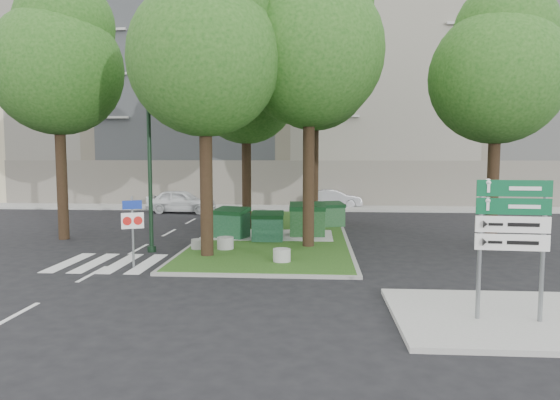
# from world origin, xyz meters

# --- Properties ---
(ground) EXTENTS (120.00, 120.00, 0.00)m
(ground) POSITION_xyz_m (0.00, 0.00, 0.00)
(ground) COLOR black
(ground) RESTS_ON ground
(median_island) EXTENTS (6.00, 16.00, 0.12)m
(median_island) POSITION_xyz_m (0.50, 8.00, 0.06)
(median_island) COLOR #184213
(median_island) RESTS_ON ground
(median_kerb) EXTENTS (6.30, 16.30, 0.10)m
(median_kerb) POSITION_xyz_m (0.50, 8.00, 0.05)
(median_kerb) COLOR gray
(median_kerb) RESTS_ON ground
(sidewalk_corner) EXTENTS (5.00, 4.00, 0.12)m
(sidewalk_corner) POSITION_xyz_m (6.50, -3.50, 0.06)
(sidewalk_corner) COLOR #999993
(sidewalk_corner) RESTS_ON ground
(building_sidewalk) EXTENTS (42.00, 3.00, 0.12)m
(building_sidewalk) POSITION_xyz_m (0.00, 18.50, 0.06)
(building_sidewalk) COLOR #999993
(building_sidewalk) RESTS_ON ground
(zebra_crossing) EXTENTS (5.00, 3.00, 0.01)m
(zebra_crossing) POSITION_xyz_m (-3.75, 1.50, 0.01)
(zebra_crossing) COLOR silver
(zebra_crossing) RESTS_ON ground
(apartment_building) EXTENTS (41.00, 12.00, 16.00)m
(apartment_building) POSITION_xyz_m (0.00, 26.00, 8.00)
(apartment_building) COLOR tan
(apartment_building) RESTS_ON ground
(tree_median_near_left) EXTENTS (5.20, 5.20, 10.53)m
(tree_median_near_left) POSITION_xyz_m (-1.41, 2.56, 7.32)
(tree_median_near_left) COLOR black
(tree_median_near_left) RESTS_ON ground
(tree_median_near_right) EXTENTS (5.60, 5.60, 11.46)m
(tree_median_near_right) POSITION_xyz_m (2.09, 4.56, 7.99)
(tree_median_near_right) COLOR black
(tree_median_near_right) RESTS_ON ground
(tree_median_mid) EXTENTS (4.80, 4.80, 9.99)m
(tree_median_mid) POSITION_xyz_m (-0.91, 9.06, 6.98)
(tree_median_mid) COLOR black
(tree_median_mid) RESTS_ON ground
(tree_median_far) EXTENTS (5.80, 5.80, 11.93)m
(tree_median_far) POSITION_xyz_m (2.29, 12.06, 8.32)
(tree_median_far) COLOR black
(tree_median_far) RESTS_ON ground
(tree_street_left) EXTENTS (5.40, 5.40, 11.00)m
(tree_street_left) POSITION_xyz_m (-8.41, 6.06, 7.65)
(tree_street_left) COLOR black
(tree_street_left) RESTS_ON ground
(tree_street_right) EXTENTS (5.00, 5.00, 10.06)m
(tree_street_right) POSITION_xyz_m (9.09, 5.06, 6.98)
(tree_street_right) COLOR black
(tree_street_right) RESTS_ON ground
(dumpster_a) EXTENTS (1.63, 1.40, 1.28)m
(dumpster_a) POSITION_xyz_m (-1.27, 6.23, 0.74)
(dumpster_a) COLOR #0F3A1E
(dumpster_a) RESTS_ON median_island
(dumpster_b) EXTENTS (1.31, 0.94, 1.20)m
(dumpster_b) POSITION_xyz_m (0.33, 5.58, 0.69)
(dumpster_b) COLOR #134228
(dumpster_b) RESTS_ON median_island
(dumpster_c) EXTENTS (1.57, 1.11, 1.44)m
(dumpster_c) POSITION_xyz_m (1.93, 6.95, 0.81)
(dumpster_c) COLOR #103513
(dumpster_c) RESTS_ON median_island
(dumpster_d) EXTENTS (1.51, 1.27, 1.20)m
(dumpster_d) POSITION_xyz_m (3.00, 9.92, 0.69)
(dumpster_d) COLOR #123C18
(dumpster_d) RESTS_ON median_island
(bollard_left) EXTENTS (0.50, 0.50, 0.36)m
(bollard_left) POSITION_xyz_m (-2.10, 3.63, 0.30)
(bollard_left) COLOR gray
(bollard_left) RESTS_ON median_island
(bollard_right) EXTENTS (0.58, 0.58, 0.41)m
(bollard_right) POSITION_xyz_m (1.17, 1.66, 0.33)
(bollard_right) COLOR #9D9E99
(bollard_right) RESTS_ON median_island
(bollard_mid) EXTENTS (0.61, 0.61, 0.44)m
(bollard_mid) POSITION_xyz_m (-1.07, 3.68, 0.34)
(bollard_mid) COLOR gray
(bollard_mid) RESTS_ON median_island
(litter_bin) EXTENTS (0.43, 0.43, 0.76)m
(litter_bin) POSITION_xyz_m (3.20, 10.82, 0.50)
(litter_bin) COLOR yellow
(litter_bin) RESTS_ON median_island
(street_lamp) EXTENTS (0.47, 0.47, 5.92)m
(street_lamp) POSITION_xyz_m (-3.83, 3.53, 3.73)
(street_lamp) COLOR black
(street_lamp) RESTS_ON ground
(traffic_sign_pole) EXTENTS (0.65, 0.32, 2.31)m
(traffic_sign_pole) POSITION_xyz_m (-3.55, 0.92, 1.48)
(traffic_sign_pole) COLOR slate
(traffic_sign_pole) RESTS_ON ground
(directional_sign) EXTENTS (1.49, 0.19, 2.98)m
(directional_sign) POSITION_xyz_m (6.38, -3.80, 2.10)
(directional_sign) COLOR slate
(directional_sign) RESTS_ON sidewalk_corner
(car_white) EXTENTS (4.37, 2.02, 1.45)m
(car_white) POSITION_xyz_m (-6.03, 15.80, 0.73)
(car_white) COLOR white
(car_white) RESTS_ON ground
(car_silver) EXTENTS (3.85, 1.56, 1.24)m
(car_silver) POSITION_xyz_m (3.50, 19.50, 0.62)
(car_silver) COLOR #9D9EA5
(car_silver) RESTS_ON ground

